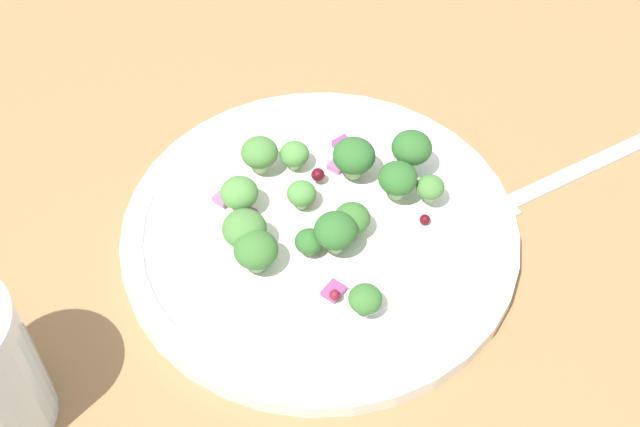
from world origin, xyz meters
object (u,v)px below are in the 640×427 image
plate (320,231)px  broccoli_floret_2 (430,188)px  fork (560,178)px  broccoli_floret_0 (244,229)px  broccoli_floret_1 (341,235)px

plate → broccoli_floret_2: 8.07cm
plate → fork: plate is taller
plate → broccoli_floret_0: (-2.81, -4.42, 2.45)cm
broccoli_floret_1 → fork: bearing=62.5°
broccoli_floret_1 → broccoli_floret_2: bearing=72.7°
broccoli_floret_2 → broccoli_floret_0: bearing=-125.6°
broccoli_floret_1 → broccoli_floret_2: size_ratio=1.46×
broccoli_floret_1 → fork: broccoli_floret_1 is taller
broccoli_floret_0 → broccoli_floret_1: same height
plate → fork: size_ratio=1.53×
broccoli_floret_0 → broccoli_floret_2: bearing=54.4°
broccoli_floret_0 → broccoli_floret_1: bearing=32.3°
plate → fork: 18.36cm
plate → broccoli_floret_2: (4.77, 6.16, 2.13)cm
fork → plate: bearing=-126.0°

